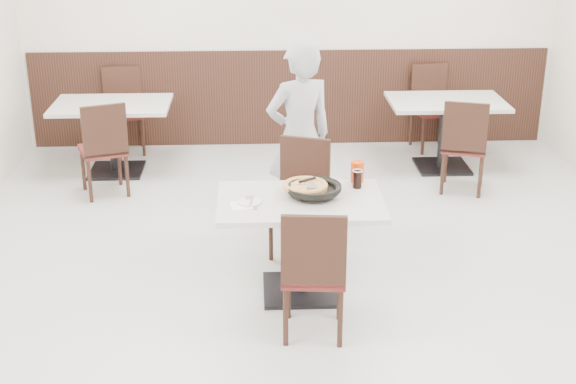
{
  "coord_description": "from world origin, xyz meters",
  "views": [
    {
      "loc": [
        -0.42,
        -5.5,
        2.92
      ],
      "look_at": [
        -0.19,
        -0.3,
        0.87
      ],
      "focal_mm": 50.0,
      "sensor_mm": 36.0,
      "label": 1
    }
  ],
  "objects_px": {
    "cola_glass": "(357,179)",
    "diner_person": "(299,137)",
    "pizza": "(305,188)",
    "bg_table_right": "(444,134)",
    "pizza_pan": "(314,191)",
    "bg_chair_left_near": "(103,148)",
    "red_cup": "(357,172)",
    "main_table": "(300,247)",
    "side_plate": "(250,202)",
    "chair_near": "(314,270)",
    "bg_table_left": "(114,138)",
    "bg_chair_right_near": "(465,145)",
    "bg_chair_left_far": "(124,112)",
    "chair_far": "(299,200)",
    "bg_chair_right_far": "(433,109)"
  },
  "relations": [
    {
      "from": "cola_glass",
      "to": "bg_chair_left_near",
      "type": "distance_m",
      "value": 2.95
    },
    {
      "from": "pizza_pan",
      "to": "bg_table_left",
      "type": "xyz_separation_m",
      "value": [
        -1.89,
        2.67,
        -0.42
      ]
    },
    {
      "from": "bg_table_left",
      "to": "bg_chair_right_near",
      "type": "xyz_separation_m",
      "value": [
        3.53,
        -0.68,
        0.1
      ]
    },
    {
      "from": "pizza",
      "to": "bg_chair_right_near",
      "type": "distance_m",
      "value": 2.61
    },
    {
      "from": "bg_chair_right_far",
      "to": "pizza_pan",
      "type": "bearing_deg",
      "value": 53.32
    },
    {
      "from": "bg_chair_left_near",
      "to": "bg_chair_right_far",
      "type": "bearing_deg",
      "value": -0.95
    },
    {
      "from": "pizza_pan",
      "to": "main_table",
      "type": "bearing_deg",
      "value": -149.09
    },
    {
      "from": "cola_glass",
      "to": "diner_person",
      "type": "relative_size",
      "value": 0.08
    },
    {
      "from": "pizza",
      "to": "side_plate",
      "type": "bearing_deg",
      "value": -161.69
    },
    {
      "from": "chair_near",
      "to": "diner_person",
      "type": "bearing_deg",
      "value": 95.11
    },
    {
      "from": "chair_near",
      "to": "bg_table_right",
      "type": "height_order",
      "value": "chair_near"
    },
    {
      "from": "chair_near",
      "to": "pizza",
      "type": "xyz_separation_m",
      "value": [
        -0.02,
        0.66,
        0.34
      ]
    },
    {
      "from": "bg_table_right",
      "to": "pizza_pan",
      "type": "bearing_deg",
      "value": -121.09
    },
    {
      "from": "side_plate",
      "to": "bg_table_left",
      "type": "relative_size",
      "value": 0.14
    },
    {
      "from": "bg_table_left",
      "to": "bg_chair_left_far",
      "type": "relative_size",
      "value": 1.26
    },
    {
      "from": "bg_chair_left_near",
      "to": "cola_glass",
      "type": "bearing_deg",
      "value": -60.7
    },
    {
      "from": "diner_person",
      "to": "bg_chair_left_near",
      "type": "bearing_deg",
      "value": -46.39
    },
    {
      "from": "pizza_pan",
      "to": "red_cup",
      "type": "xyz_separation_m",
      "value": [
        0.36,
        0.29,
        0.04
      ]
    },
    {
      "from": "main_table",
      "to": "chair_near",
      "type": "relative_size",
      "value": 1.26
    },
    {
      "from": "pizza_pan",
      "to": "bg_chair_right_near",
      "type": "relative_size",
      "value": 0.39
    },
    {
      "from": "bg_chair_left_near",
      "to": "pizza_pan",
      "type": "bearing_deg",
      "value": -67.76
    },
    {
      "from": "main_table",
      "to": "pizza_pan",
      "type": "relative_size",
      "value": 3.23
    },
    {
      "from": "pizza",
      "to": "bg_table_right",
      "type": "distance_m",
      "value": 3.13
    },
    {
      "from": "main_table",
      "to": "bg_table_left",
      "type": "xyz_separation_m",
      "value": [
        -1.79,
        2.73,
        0.0
      ]
    },
    {
      "from": "pizza_pan",
      "to": "diner_person",
      "type": "xyz_separation_m",
      "value": [
        -0.04,
        1.17,
        0.04
      ]
    },
    {
      "from": "bg_chair_right_near",
      "to": "chair_far",
      "type": "bearing_deg",
      "value": -123.53
    },
    {
      "from": "main_table",
      "to": "diner_person",
      "type": "height_order",
      "value": "diner_person"
    },
    {
      "from": "side_plate",
      "to": "bg_chair_right_near",
      "type": "height_order",
      "value": "bg_chair_right_near"
    },
    {
      "from": "pizza",
      "to": "bg_chair_left_near",
      "type": "distance_m",
      "value": 2.75
    },
    {
      "from": "cola_glass",
      "to": "diner_person",
      "type": "bearing_deg",
      "value": 110.55
    },
    {
      "from": "side_plate",
      "to": "cola_glass",
      "type": "height_order",
      "value": "cola_glass"
    },
    {
      "from": "side_plate",
      "to": "bg_chair_right_far",
      "type": "relative_size",
      "value": 0.18
    },
    {
      "from": "main_table",
      "to": "bg_chair_right_far",
      "type": "distance_m",
      "value": 3.77
    },
    {
      "from": "bg_chair_right_far",
      "to": "pizza",
      "type": "bearing_deg",
      "value": 52.32
    },
    {
      "from": "pizza_pan",
      "to": "side_plate",
      "type": "relative_size",
      "value": 2.19
    },
    {
      "from": "bg_chair_left_far",
      "to": "bg_chair_right_near",
      "type": "bearing_deg",
      "value": 148.12
    },
    {
      "from": "cola_glass",
      "to": "bg_chair_right_far",
      "type": "xyz_separation_m",
      "value": [
        1.27,
        3.14,
        -0.34
      ]
    },
    {
      "from": "chair_far",
      "to": "bg_chair_right_far",
      "type": "bearing_deg",
      "value": -102.79
    },
    {
      "from": "chair_near",
      "to": "pizza_pan",
      "type": "distance_m",
      "value": 0.71
    },
    {
      "from": "chair_far",
      "to": "cola_glass",
      "type": "relative_size",
      "value": 7.31
    },
    {
      "from": "chair_far",
      "to": "cola_glass",
      "type": "bearing_deg",
      "value": 152.24
    },
    {
      "from": "chair_far",
      "to": "bg_chair_left_near",
      "type": "relative_size",
      "value": 1.0
    },
    {
      "from": "bg_chair_left_far",
      "to": "bg_table_right",
      "type": "height_order",
      "value": "bg_chair_left_far"
    },
    {
      "from": "red_cup",
      "to": "pizza",
      "type": "bearing_deg",
      "value": -147.26
    },
    {
      "from": "red_cup",
      "to": "bg_chair_left_near",
      "type": "relative_size",
      "value": 0.17
    },
    {
      "from": "side_plate",
      "to": "red_cup",
      "type": "bearing_deg",
      "value": 26.03
    },
    {
      "from": "chair_near",
      "to": "bg_table_left",
      "type": "bearing_deg",
      "value": 124.48
    },
    {
      "from": "chair_far",
      "to": "bg_chair_left_near",
      "type": "xyz_separation_m",
      "value": [
        -1.82,
        1.44,
        0.0
      ]
    },
    {
      "from": "pizza_pan",
      "to": "bg_chair_left_near",
      "type": "distance_m",
      "value": 2.81
    },
    {
      "from": "red_cup",
      "to": "bg_chair_left_far",
      "type": "bearing_deg",
      "value": 126.27
    }
  ]
}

